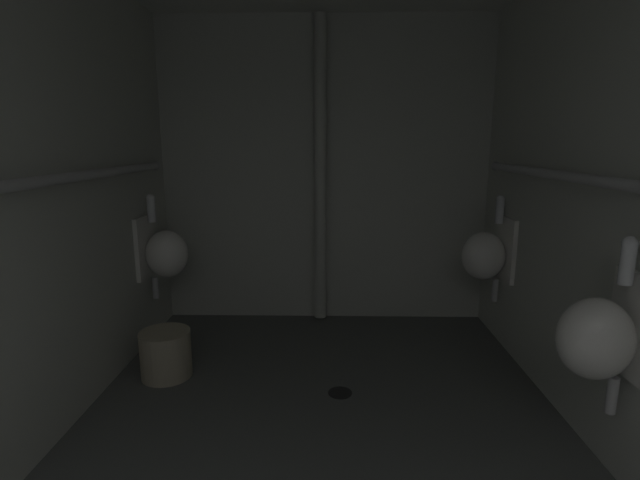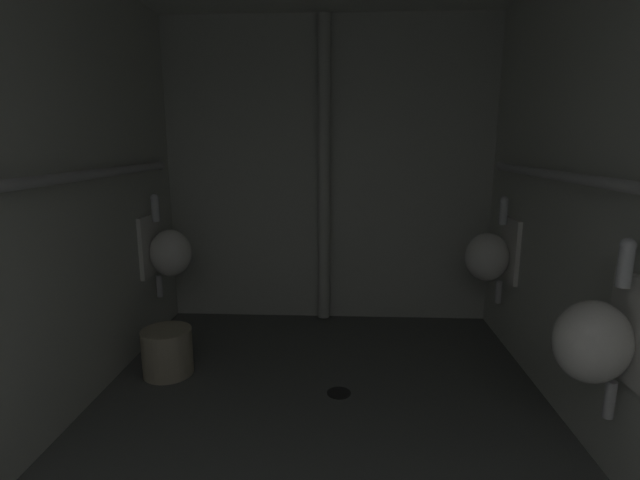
# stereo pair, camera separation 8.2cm
# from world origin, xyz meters

# --- Properties ---
(wall_back) EXTENTS (2.69, 0.06, 2.37)m
(wall_back) POSITION_xyz_m (0.00, 4.00, 1.19)
(wall_back) COLOR #B8BBAF
(wall_back) RESTS_ON ground
(urinal_left_mid) EXTENTS (0.32, 0.30, 0.76)m
(urinal_left_mid) POSITION_xyz_m (-1.14, 3.45, 0.67)
(urinal_left_mid) COLOR silver
(urinal_right_mid) EXTENTS (0.32, 0.30, 0.76)m
(urinal_right_mid) POSITION_xyz_m (1.14, 2.02, 0.67)
(urinal_right_mid) COLOR silver
(urinal_right_far) EXTENTS (0.32, 0.30, 0.76)m
(urinal_right_far) POSITION_xyz_m (1.14, 3.44, 0.67)
(urinal_right_far) COLOR silver
(supply_pipe_left) EXTENTS (0.06, 3.36, 0.06)m
(supply_pipe_left) POSITION_xyz_m (-1.22, 2.01, 1.26)
(supply_pipe_left) COLOR #B2B2B2
(standpipe_back_wall) EXTENTS (0.09, 0.09, 2.32)m
(standpipe_back_wall) POSITION_xyz_m (-0.03, 3.89, 1.19)
(standpipe_back_wall) COLOR #B8BBAF
(standpipe_back_wall) RESTS_ON ground
(floor_drain) EXTENTS (0.14, 0.14, 0.01)m
(floor_drain) POSITION_xyz_m (0.10, 2.72, 0.00)
(floor_drain) COLOR black
(floor_drain) RESTS_ON ground
(waste_bin) EXTENTS (0.31, 0.31, 0.29)m
(waste_bin) POSITION_xyz_m (-0.97, 2.91, 0.15)
(waste_bin) COLOR #9E937A
(waste_bin) RESTS_ON ground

